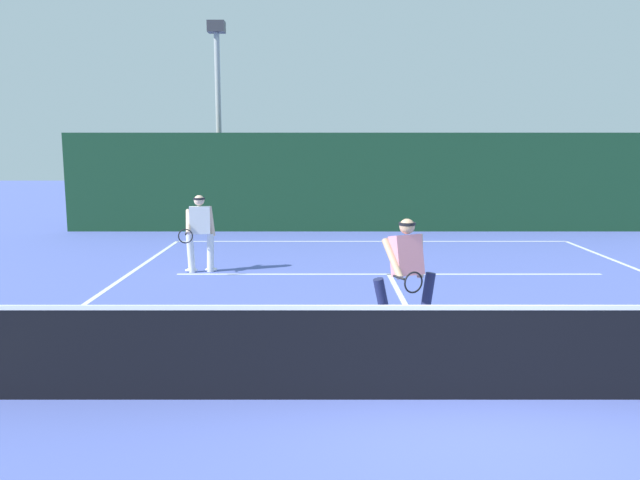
# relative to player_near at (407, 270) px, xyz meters

# --- Properties ---
(ground_plane) EXTENTS (80.00, 80.00, 0.00)m
(ground_plane) POSITION_rel_player_near_xyz_m (0.21, -2.43, -0.89)
(ground_plane) COLOR #5262BA
(court_line_baseline_far) EXTENTS (10.75, 0.10, 0.01)m
(court_line_baseline_far) POSITION_rel_player_near_xyz_m (0.21, 8.37, -0.89)
(court_line_baseline_far) COLOR white
(court_line_baseline_far) RESTS_ON ground_plane
(court_line_service) EXTENTS (8.76, 0.10, 0.01)m
(court_line_service) POSITION_rel_player_near_xyz_m (0.21, 3.96, -0.89)
(court_line_service) COLOR white
(court_line_service) RESTS_ON ground_plane
(court_line_centre) EXTENTS (0.10, 6.40, 0.01)m
(court_line_centre) POSITION_rel_player_near_xyz_m (0.21, 0.77, -0.89)
(court_line_centre) COLOR white
(court_line_centre) RESTS_ON ground_plane
(tennis_net) EXTENTS (11.77, 0.09, 1.07)m
(tennis_net) POSITION_rel_player_near_xyz_m (0.21, -2.43, -0.37)
(tennis_net) COLOR #1E4723
(tennis_net) RESTS_ON ground_plane
(player_near) EXTENTS (0.99, 1.02, 1.63)m
(player_near) POSITION_rel_player_near_xyz_m (0.00, 0.00, 0.00)
(player_near) COLOR #1E234C
(player_near) RESTS_ON ground_plane
(player_far) EXTENTS (0.67, 0.90, 1.62)m
(player_far) POSITION_rel_player_near_xyz_m (-3.72, 4.19, -0.01)
(player_far) COLOR silver
(player_far) RESTS_ON ground_plane
(tennis_ball) EXTENTS (0.07, 0.07, 0.07)m
(tennis_ball) POSITION_rel_player_near_xyz_m (1.34, 0.36, -0.86)
(tennis_ball) COLOR #D1E033
(tennis_ball) RESTS_ON ground_plane
(tennis_ball_extra) EXTENTS (0.07, 0.07, 0.07)m
(tennis_ball_extra) POSITION_rel_player_near_xyz_m (3.45, 0.82, -0.86)
(tennis_ball_extra) COLOR #D1E033
(tennis_ball_extra) RESTS_ON ground_plane
(back_fence_windscreen) EXTENTS (18.40, 0.12, 3.00)m
(back_fence_windscreen) POSITION_rel_player_near_xyz_m (0.21, 10.40, 0.61)
(back_fence_windscreen) COLOR #153922
(back_fence_windscreen) RESTS_ON ground_plane
(light_pole) EXTENTS (0.55, 0.44, 6.57)m
(light_pole) POSITION_rel_player_near_xyz_m (-4.56, 12.19, 3.20)
(light_pole) COLOR #9EA39E
(light_pole) RESTS_ON ground_plane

